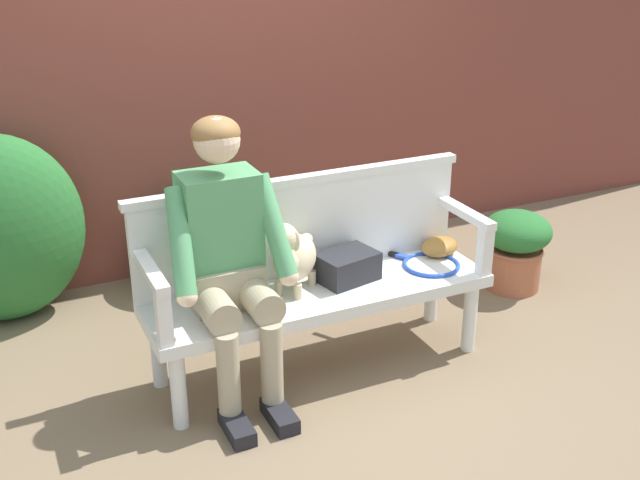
# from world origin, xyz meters

# --- Properties ---
(ground_plane) EXTENTS (40.00, 40.00, 0.00)m
(ground_plane) POSITION_xyz_m (0.00, 0.00, 0.00)
(ground_plane) COLOR #7A664C
(brick_garden_fence) EXTENTS (8.00, 0.30, 2.31)m
(brick_garden_fence) POSITION_xyz_m (0.00, 1.56, 1.16)
(brick_garden_fence) COLOR brown
(brick_garden_fence) RESTS_ON ground
(hedge_bush_far_left) EXTENTS (0.78, 0.70, 0.56)m
(hedge_bush_far_left) POSITION_xyz_m (-0.22, 1.22, 0.28)
(hedge_bush_far_left) COLOR #1E5B23
(hedge_bush_far_left) RESTS_ON ground
(garden_bench) EXTENTS (1.68, 0.48, 0.43)m
(garden_bench) POSITION_xyz_m (0.00, 0.00, 0.38)
(garden_bench) COLOR white
(garden_bench) RESTS_ON ground
(bench_backrest) EXTENTS (1.72, 0.06, 0.50)m
(bench_backrest) POSITION_xyz_m (0.00, 0.21, 0.69)
(bench_backrest) COLOR white
(bench_backrest) RESTS_ON garden_bench
(bench_armrest_left_end) EXTENTS (0.06, 0.48, 0.28)m
(bench_armrest_left_end) POSITION_xyz_m (-0.80, -0.09, 0.63)
(bench_armrest_left_end) COLOR white
(bench_armrest_left_end) RESTS_ON garden_bench
(bench_armrest_right_end) EXTENTS (0.06, 0.48, 0.28)m
(bench_armrest_right_end) POSITION_xyz_m (0.80, -0.09, 0.63)
(bench_armrest_right_end) COLOR white
(bench_armrest_right_end) RESTS_ON garden_bench
(person_seated) EXTENTS (0.56, 0.64, 1.30)m
(person_seated) POSITION_xyz_m (-0.46, -0.01, 0.71)
(person_seated) COLOR black
(person_seated) RESTS_ON ground
(dog_on_bench) EXTENTS (0.34, 0.32, 0.38)m
(dog_on_bench) POSITION_xyz_m (-0.13, 0.02, 0.62)
(dog_on_bench) COLOR beige
(dog_on_bench) RESTS_ON garden_bench
(tennis_racket) EXTENTS (0.43, 0.56, 0.03)m
(tennis_racket) POSITION_xyz_m (0.60, 0.01, 0.44)
(tennis_racket) COLOR blue
(tennis_racket) RESTS_ON garden_bench
(baseball_glove) EXTENTS (0.27, 0.24, 0.09)m
(baseball_glove) POSITION_xyz_m (0.73, 0.09, 0.48)
(baseball_glove) COLOR #9E6B2D
(baseball_glove) RESTS_ON garden_bench
(sports_bag) EXTENTS (0.32, 0.25, 0.14)m
(sports_bag) POSITION_xyz_m (0.16, 0.03, 0.50)
(sports_bag) COLOR #232328
(sports_bag) RESTS_ON garden_bench
(potted_plant) EXTENTS (0.40, 0.40, 0.48)m
(potted_plant) POSITION_xyz_m (1.42, 0.31, 0.27)
(potted_plant) COLOR #A85B3D
(potted_plant) RESTS_ON ground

